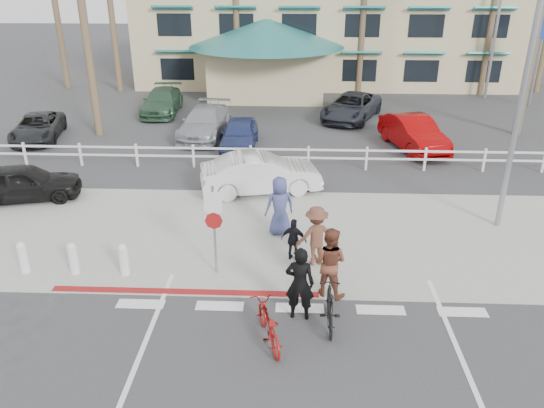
{
  "coord_description": "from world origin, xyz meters",
  "views": [
    {
      "loc": [
        -0.22,
        -10.35,
        7.8
      ],
      "look_at": [
        -0.82,
        3.57,
        1.5
      ],
      "focal_mm": 35.0,
      "sensor_mm": 36.0,
      "label": 1
    }
  ],
  "objects_px": {
    "bike_red": "(268,324)",
    "bike_black": "(330,307)",
    "car_red_compact": "(24,183)",
    "sign_post": "(214,226)",
    "car_white_sedan": "(261,174)"
  },
  "relations": [
    {
      "from": "bike_red",
      "to": "car_red_compact",
      "type": "relative_size",
      "value": 0.46
    },
    {
      "from": "sign_post",
      "to": "car_red_compact",
      "type": "bearing_deg",
      "value": 148.21
    },
    {
      "from": "sign_post",
      "to": "car_white_sedan",
      "type": "relative_size",
      "value": 0.65
    },
    {
      "from": "bike_black",
      "to": "bike_red",
      "type": "bearing_deg",
      "value": 25.28
    },
    {
      "from": "bike_red",
      "to": "car_white_sedan",
      "type": "xyz_separation_m",
      "value": [
        -0.7,
        8.69,
        0.26
      ]
    },
    {
      "from": "car_red_compact",
      "to": "sign_post",
      "type": "bearing_deg",
      "value": -136.04
    },
    {
      "from": "bike_red",
      "to": "bike_black",
      "type": "height_order",
      "value": "bike_black"
    },
    {
      "from": "bike_black",
      "to": "car_red_compact",
      "type": "distance_m",
      "value": 12.66
    },
    {
      "from": "bike_red",
      "to": "car_red_compact",
      "type": "distance_m",
      "value": 11.92
    },
    {
      "from": "bike_black",
      "to": "car_red_compact",
      "type": "bearing_deg",
      "value": -33.13
    },
    {
      "from": "sign_post",
      "to": "bike_black",
      "type": "distance_m",
      "value": 3.85
    },
    {
      "from": "bike_red",
      "to": "car_white_sedan",
      "type": "height_order",
      "value": "car_white_sedan"
    },
    {
      "from": "car_white_sedan",
      "to": "car_red_compact",
      "type": "height_order",
      "value": "car_white_sedan"
    },
    {
      "from": "bike_black",
      "to": "sign_post",
      "type": "bearing_deg",
      "value": -36.59
    },
    {
      "from": "car_white_sedan",
      "to": "sign_post",
      "type": "bearing_deg",
      "value": 158.3
    }
  ]
}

